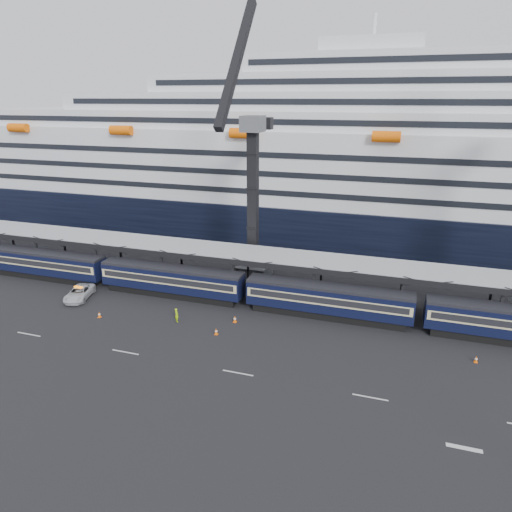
# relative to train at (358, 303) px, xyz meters

# --- Properties ---
(ground) EXTENTS (260.00, 260.00, 0.00)m
(ground) POSITION_rel_train_xyz_m (4.65, -10.00, -2.20)
(ground) COLOR black
(ground) RESTS_ON ground
(lane_markings) EXTENTS (111.00, 4.27, 0.02)m
(lane_markings) POSITION_rel_train_xyz_m (12.80, -15.23, -2.19)
(lane_markings) COLOR beige
(lane_markings) RESTS_ON ground
(train) EXTENTS (133.05, 3.00, 4.05)m
(train) POSITION_rel_train_xyz_m (0.00, 0.00, 0.00)
(train) COLOR black
(train) RESTS_ON ground
(canopy) EXTENTS (130.00, 6.25, 5.53)m
(canopy) POSITION_rel_train_xyz_m (4.65, 4.00, 3.05)
(canopy) COLOR #9B9EA4
(canopy) RESTS_ON ground
(cruise_ship) EXTENTS (214.09, 28.84, 34.00)m
(cruise_ship) POSITION_rel_train_xyz_m (3.57, 35.99, 10.14)
(cruise_ship) COLOR black
(cruise_ship) RESTS_ON ground
(crane_dark_near) EXTENTS (4.50, 17.75, 35.08)m
(crane_dark_near) POSITION_rel_train_xyz_m (-15.35, 8.59, 9.73)
(crane_dark_near) COLOR #46484D
(crane_dark_near) RESTS_ON ground
(pickup_truck) EXTENTS (3.83, 5.85, 1.50)m
(pickup_truck) POSITION_rel_train_xyz_m (-34.12, -4.52, -1.45)
(pickup_truck) COLOR #BBBDC3
(pickup_truck) RESTS_ON ground
(worker) EXTENTS (0.72, 0.69, 1.65)m
(worker) POSITION_rel_train_xyz_m (-19.45, -6.48, -1.38)
(worker) COLOR #AEE00B
(worker) RESTS_ON ground
(traffic_cone_a) EXTENTS (0.37, 0.37, 0.74)m
(traffic_cone_a) POSITION_rel_train_xyz_m (-28.53, -8.24, -1.83)
(traffic_cone_a) COLOR #FF6508
(traffic_cone_a) RESTS_ON ground
(traffic_cone_b) EXTENTS (0.38, 0.38, 0.76)m
(traffic_cone_b) POSITION_rel_train_xyz_m (-14.05, -7.87, -1.83)
(traffic_cone_b) COLOR #FF6508
(traffic_cone_b) RESTS_ON ground
(traffic_cone_c) EXTENTS (0.40, 0.40, 0.80)m
(traffic_cone_c) POSITION_rel_train_xyz_m (-13.12, -4.57, -1.81)
(traffic_cone_c) COLOR #FF6508
(traffic_cone_c) RESTS_ON ground
(traffic_cone_d) EXTENTS (0.35, 0.35, 0.70)m
(traffic_cone_d) POSITION_rel_train_xyz_m (11.92, -5.31, -1.85)
(traffic_cone_d) COLOR #FF6508
(traffic_cone_d) RESTS_ON ground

